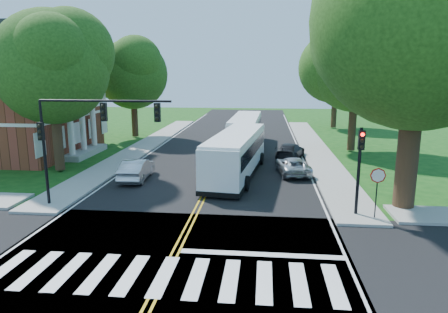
# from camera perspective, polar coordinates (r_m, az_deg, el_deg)

# --- Properties ---
(ground) EXTENTS (140.00, 140.00, 0.00)m
(ground) POSITION_cam_1_polar(r_m,az_deg,el_deg) (15.53, -8.14, -15.69)
(ground) COLOR #0F3E0F
(ground) RESTS_ON ground
(road) EXTENTS (14.00, 96.00, 0.01)m
(road) POSITION_cam_1_polar(r_m,az_deg,el_deg) (32.33, -0.51, -0.92)
(road) COLOR black
(road) RESTS_ON ground
(cross_road) EXTENTS (60.00, 12.00, 0.01)m
(cross_road) POSITION_cam_1_polar(r_m,az_deg,el_deg) (15.52, -8.14, -15.67)
(cross_road) COLOR black
(cross_road) RESTS_ON ground
(center_line) EXTENTS (0.36, 70.00, 0.01)m
(center_line) POSITION_cam_1_polar(r_m,az_deg,el_deg) (36.22, 0.18, 0.48)
(center_line) COLOR gold
(center_line) RESTS_ON road
(edge_line_w) EXTENTS (0.12, 70.00, 0.01)m
(edge_line_w) POSITION_cam_1_polar(r_m,az_deg,el_deg) (37.49, -10.22, 0.68)
(edge_line_w) COLOR silver
(edge_line_w) RESTS_ON road
(edge_line_e) EXTENTS (0.12, 70.00, 0.01)m
(edge_line_e) POSITION_cam_1_polar(r_m,az_deg,el_deg) (36.20, 10.96, 0.26)
(edge_line_e) COLOR silver
(edge_line_e) RESTS_ON road
(crosswalk) EXTENTS (12.60, 3.00, 0.01)m
(crosswalk) POSITION_cam_1_polar(r_m,az_deg,el_deg) (15.09, -8.61, -16.50)
(crosswalk) COLOR silver
(crosswalk) RESTS_ON road
(stop_bar) EXTENTS (6.60, 0.40, 0.01)m
(stop_bar) POSITION_cam_1_polar(r_m,az_deg,el_deg) (16.55, 5.45, -13.74)
(stop_bar) COLOR silver
(stop_bar) RESTS_ON road
(sidewalk_nw) EXTENTS (2.60, 40.00, 0.15)m
(sidewalk_nw) POSITION_cam_1_polar(r_m,az_deg,el_deg) (40.73, -11.10, 1.61)
(sidewalk_nw) COLOR gray
(sidewalk_nw) RESTS_ON ground
(sidewalk_ne) EXTENTS (2.60, 40.00, 0.15)m
(sidewalk_ne) POSITION_cam_1_polar(r_m,az_deg,el_deg) (39.28, 12.77, 1.17)
(sidewalk_ne) COLOR gray
(sidewalk_ne) RESTS_ON ground
(tree_ne_big) EXTENTS (10.80, 10.80, 14.91)m
(tree_ne_big) POSITION_cam_1_polar(r_m,az_deg,el_deg) (22.76, 26.28, 16.92)
(tree_ne_big) COLOR #322314
(tree_ne_big) RESTS_ON ground
(tree_west_near) EXTENTS (8.00, 8.00, 11.40)m
(tree_west_near) POSITION_cam_1_polar(r_m,az_deg,el_deg) (31.18, -23.41, 11.59)
(tree_west_near) COLOR #322314
(tree_west_near) RESTS_ON ground
(tree_west_far) EXTENTS (7.60, 7.60, 10.67)m
(tree_west_far) POSITION_cam_1_polar(r_m,az_deg,el_deg) (45.69, -12.92, 11.36)
(tree_west_far) COLOR #322314
(tree_west_far) RESTS_ON ground
(tree_east_mid) EXTENTS (8.40, 8.40, 11.93)m
(tree_east_mid) POSITION_cam_1_polar(r_m,az_deg,el_deg) (38.19, 18.37, 12.32)
(tree_east_mid) COLOR #322314
(tree_east_mid) RESTS_ON ground
(tree_east_far) EXTENTS (7.20, 7.20, 10.34)m
(tree_east_far) POSITION_cam_1_polar(r_m,az_deg,el_deg) (54.09, 15.72, 11.11)
(tree_east_far) COLOR #322314
(tree_east_far) RESTS_ON ground
(signal_nw) EXTENTS (7.15, 0.46, 5.66)m
(signal_nw) POSITION_cam_1_polar(r_m,az_deg,el_deg) (22.04, -19.36, 3.95)
(signal_nw) COLOR black
(signal_nw) RESTS_ON ground
(signal_ne) EXTENTS (0.30, 0.46, 4.40)m
(signal_ne) POSITION_cam_1_polar(r_m,az_deg,el_deg) (20.75, 18.82, -0.43)
(signal_ne) COLOR black
(signal_ne) RESTS_ON ground
(stop_sign) EXTENTS (0.76, 0.08, 2.53)m
(stop_sign) POSITION_cam_1_polar(r_m,az_deg,el_deg) (20.73, 21.08, -3.26)
(stop_sign) COLOR black
(stop_sign) RESTS_ON ground
(bus_lead) EXTENTS (3.88, 11.98, 3.04)m
(bus_lead) POSITION_cam_1_polar(r_m,az_deg,el_deg) (28.07, 1.79, 0.47)
(bus_lead) COLOR white
(bus_lead) RESTS_ON road
(bus_follow) EXTENTS (3.12, 11.77, 3.02)m
(bus_follow) POSITION_cam_1_polar(r_m,az_deg,el_deg) (39.20, 3.10, 3.70)
(bus_follow) COLOR white
(bus_follow) RESTS_ON road
(hatchback) EXTENTS (1.72, 4.44, 1.44)m
(hatchback) POSITION_cam_1_polar(r_m,az_deg,el_deg) (27.78, -12.37, -1.79)
(hatchback) COLOR #B7B9BF
(hatchback) RESTS_ON road
(suv) EXTENTS (2.62, 4.64, 1.22)m
(suv) POSITION_cam_1_polar(r_m,az_deg,el_deg) (29.08, 9.78, -1.30)
(suv) COLOR #B9BBC1
(suv) RESTS_ON road
(dark_sedan) EXTENTS (2.98, 4.79, 1.29)m
(dark_sedan) POSITION_cam_1_polar(r_m,az_deg,el_deg) (34.46, 9.43, 0.82)
(dark_sedan) COLOR black
(dark_sedan) RESTS_ON road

